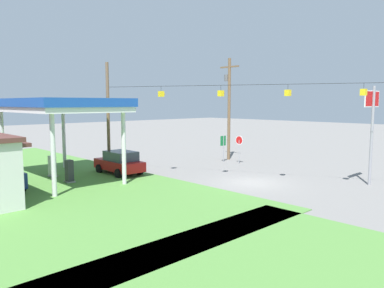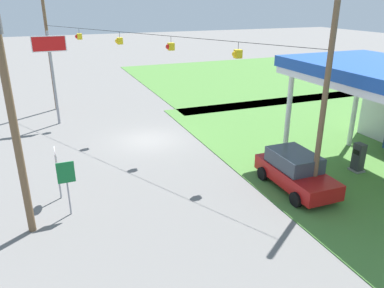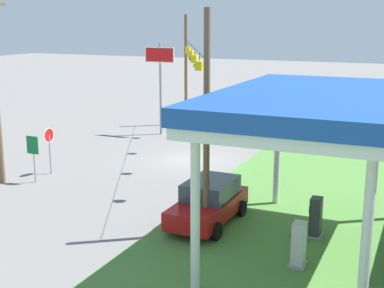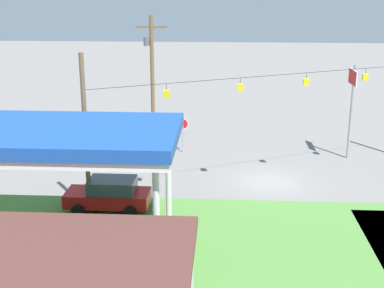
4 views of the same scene
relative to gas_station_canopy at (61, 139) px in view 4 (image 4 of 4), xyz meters
name	(u,v)px [view 4 (image 4 of 4)]	position (x,y,z in m)	size (l,w,h in m)	color
ground_plane	(270,182)	(-9.93, -8.89, -5.16)	(160.00, 160.00, 0.00)	slate
gas_station_canopy	(61,139)	(0.00, 0.00, 0.00)	(10.24, 6.14, 5.68)	silver
fuel_pump_near	(97,232)	(-1.37, 0.00, -4.42)	(0.71, 0.56, 1.56)	gray
fuel_pump_far	(39,231)	(1.37, 0.00, -4.42)	(0.71, 0.56, 1.56)	gray
car_at_pumps_front	(109,194)	(-1.04, -4.19, -4.25)	(4.47, 2.15, 1.77)	#AD1414
car_at_pumps_rear	(42,275)	(-0.21, 4.19, -4.21)	(5.03, 2.13, 1.83)	navy
stop_sign_roadside	(183,128)	(-4.18, -14.58, -3.35)	(0.80, 0.08, 2.50)	#99999E
stop_sign_overhead	(352,93)	(-15.63, -13.96, -0.54)	(0.22, 2.25, 6.48)	gray
route_sign	(160,130)	(-2.56, -14.29, -3.45)	(0.10, 0.70, 2.40)	gray
utility_pole_main	(152,75)	(-1.87, -15.80, 0.17)	(2.20, 0.44, 9.53)	brown
signal_span_gantry	(273,109)	(-9.93, -8.91, -0.55)	(20.01, 10.24, 8.43)	brown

